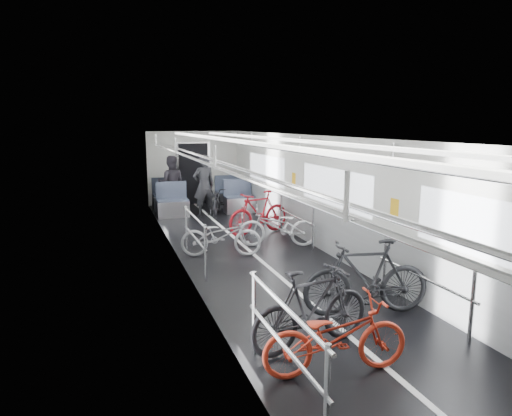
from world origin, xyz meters
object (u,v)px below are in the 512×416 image
Objects in this scene: bike_left_near at (336,336)px; bike_aisle at (217,201)px; bike_right_far at (259,213)px; bike_right_near at (366,277)px; person_standing at (204,186)px; bike_right_mid at (278,226)px; bike_left_mid at (312,308)px; bike_left_far at (221,236)px; person_seated at (171,183)px.

bike_aisle is at bearing 0.46° from bike_left_near.
bike_left_near is 0.92× the size of bike_right_far.
bike_right_near is 7.56m from person_standing.
bike_aisle is (-0.43, 3.76, -0.02)m from bike_right_mid.
bike_right_far reaches higher than bike_left_mid.
bike_left_far is 4.15m from person_standing.
bike_right_near is 7.53m from bike_aisle.
bike_left_far is 3.64m from bike_right_near.
bike_left_mid is at bearing 76.56° from person_standing.
person_seated is (-0.23, 5.24, 0.42)m from bike_left_far.
bike_left_mid reaches higher than bike_left_far.
bike_left_mid reaches higher than bike_left_near.
bike_left_mid is 1.02× the size of bike_left_far.
bike_left_far is at bearing -83.77° from bike_aisle.
bike_right_far is at bearing -161.87° from bike_right_mid.
bike_right_mid is at bearing -26.49° from bike_left_mid.
bike_left_near is 0.95× the size of person_seated.
bike_left_mid is 0.95× the size of bike_right_far.
bike_left_near is 6.35m from bike_right_far.
bike_left_far is 1.39m from bike_right_mid.
bike_right_mid reaches higher than bike_aisle.
bike_left_mid is at bearing -49.54° from bike_right_near.
bike_left_far is at bearing 6.90° from bike_left_near.
bike_right_mid is (1.35, 0.33, 0.02)m from bike_left_far.
bike_left_near is at bearing -163.64° from bike_left_far.
bike_aisle is at bearing -156.11° from bike_right_mid.
bike_left_near is 1.00× the size of bike_aisle.
person_seated is (-1.16, 1.15, 0.42)m from bike_aisle.
bike_left_near is 0.97× the size of bike_left_mid.
bike_right_near is at bearing 112.29° from person_seated.
bike_left_near is 1.69m from bike_right_near.
person_standing is 1.39m from person_seated.
person_standing reaches higher than bike_right_near.
person_standing is at bearing 178.77° from bike_right_far.
person_standing is at bearing 2.97° from bike_left_near.
bike_right_near is at bearing -36.54° from bike_left_near.
bike_left_mid is 8.19m from person_standing.
bike_right_near is at bearing -20.08° from bike_right_far.
bike_left_far is 1.01× the size of bike_aisle.
person_standing reaches higher than bike_right_mid.
bike_right_near reaches higher than bike_aisle.
bike_aisle is at bearing 170.53° from bike_right_far.
bike_left_far is 0.93× the size of bike_right_far.
person_seated reaches higher than bike_aisle.
bike_left_far is at bearing 105.37° from person_seated.
bike_right_mid is at bearing 92.02° from person_standing.
bike_left_far is (-0.07, 4.68, 0.00)m from bike_left_near.
bike_left_near is 5.17m from bike_right_mid.
bike_aisle is at bearing -166.81° from bike_right_near.
person_seated reaches higher than bike_right_far.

